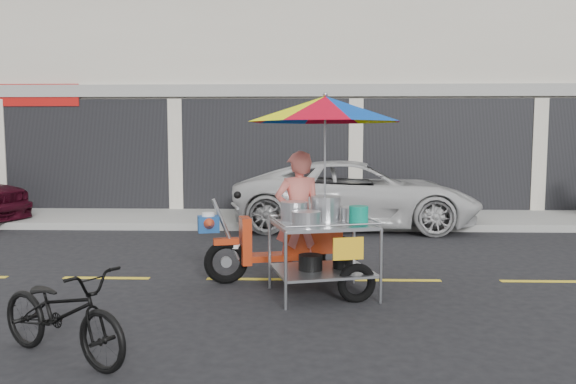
{
  "coord_description": "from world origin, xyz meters",
  "views": [
    {
      "loc": [
        -1.25,
        -7.53,
        1.94
      ],
      "look_at": [
        -1.5,
        0.6,
        1.15
      ],
      "focal_mm": 35.0,
      "sensor_mm": 36.0,
      "label": 1
    }
  ],
  "objects": [
    {
      "name": "ground",
      "position": [
        0.0,
        0.0,
        0.0
      ],
      "size": [
        90.0,
        90.0,
        0.0
      ],
      "primitive_type": "plane",
      "color": "black"
    },
    {
      "name": "sidewalk",
      "position": [
        0.0,
        5.5,
        0.07
      ],
      "size": [
        45.0,
        3.0,
        0.15
      ],
      "primitive_type": "cube",
      "color": "gray",
      "rests_on": "ground"
    },
    {
      "name": "shophouse_block",
      "position": [
        2.82,
        10.59,
        4.24
      ],
      "size": [
        36.0,
        8.11,
        10.4
      ],
      "color": "beige",
      "rests_on": "ground"
    },
    {
      "name": "centerline",
      "position": [
        0.0,
        0.0,
        0.0
      ],
      "size": [
        42.0,
        0.1,
        0.01
      ],
      "primitive_type": "cube",
      "color": "gold",
      "rests_on": "ground"
    },
    {
      "name": "white_pickup",
      "position": [
        -0.15,
        4.53,
        0.72
      ],
      "size": [
        5.31,
        2.63,
        1.45
      ],
      "primitive_type": "imported",
      "rotation": [
        0.0,
        0.0,
        1.53
      ],
      "color": "silver",
      "rests_on": "ground"
    },
    {
      "name": "near_bicycle",
      "position": [
        -3.37,
        -2.83,
        0.42
      ],
      "size": [
        1.66,
        1.28,
        0.84
      ],
      "primitive_type": "imported",
      "rotation": [
        0.0,
        0.0,
        1.04
      ],
      "color": "black",
      "rests_on": "ground"
    },
    {
      "name": "food_vendor_rig",
      "position": [
        -1.15,
        -0.43,
        1.57
      ],
      "size": [
        2.84,
        2.33,
        2.5
      ],
      "rotation": [
        0.0,
        0.0,
        0.26
      ],
      "color": "black",
      "rests_on": "ground"
    }
  ]
}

